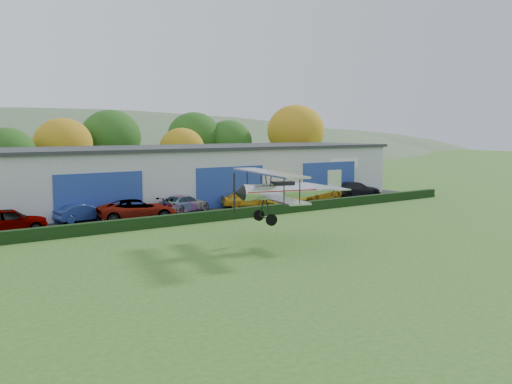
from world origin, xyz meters
TOP-DOWN VIEW (x-y plane):
  - ground at (0.00, 0.00)m, footprint 300.00×300.00m
  - apron at (3.00, 21.00)m, footprint 48.00×9.00m
  - hedge at (3.00, 16.20)m, footprint 46.00×0.60m
  - hangar at (5.00, 27.98)m, footprint 40.60×12.60m
  - tree_belt at (0.85, 40.62)m, footprint 75.70×13.22m
  - car_0 at (-14.02, 19.95)m, footprint 5.03×2.59m
  - car_1 at (-8.54, 21.57)m, footprint 4.20×1.92m
  - car_2 at (-5.10, 19.39)m, footprint 6.25×3.71m
  - car_3 at (0.07, 21.49)m, footprint 5.20×3.24m
  - car_4 at (5.90, 20.96)m, footprint 4.54×2.99m
  - car_5 at (9.76, 20.33)m, footprint 5.24×2.83m
  - car_6 at (14.92, 21.10)m, footprint 5.09×2.62m
  - car_7 at (19.57, 20.67)m, footprint 5.60×3.58m
  - biplane at (-1.50, 6.33)m, footprint 7.19×8.17m

SIDE VIEW (x-z plane):
  - ground at x=0.00m, z-range 0.00..0.00m
  - apron at x=3.00m, z-range 0.00..0.05m
  - hedge at x=3.00m, z-range 0.00..0.80m
  - car_1 at x=-8.54m, z-range 0.05..1.39m
  - car_6 at x=14.92m, z-range 0.05..1.42m
  - car_3 at x=0.07m, z-range 0.05..1.46m
  - car_4 at x=5.90m, z-range 0.05..1.49m
  - car_7 at x=19.57m, z-range 0.05..1.56m
  - car_2 at x=-5.10m, z-range 0.05..1.68m
  - car_0 at x=-14.02m, z-range 0.05..1.69m
  - car_5 at x=9.76m, z-range 0.05..1.69m
  - hangar at x=5.00m, z-range 0.01..5.31m
  - biplane at x=-1.50m, z-range 1.80..4.85m
  - tree_belt at x=0.85m, z-range 0.55..10.67m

